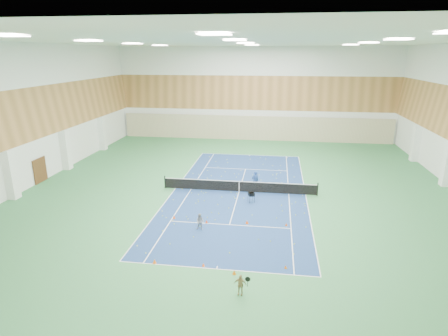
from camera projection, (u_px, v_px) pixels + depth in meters
The scene contains 21 objects.
ground at pixel (239, 192), 31.36m from camera, with size 40.00×40.00×0.00m, color #327542.
room_shell at pixel (240, 121), 29.60m from camera, with size 36.00×40.00×12.00m, color white, non-canonical shape.
wood_cladding at pixel (240, 95), 29.01m from camera, with size 36.00×40.00×8.00m, color #AF7841, non-canonical shape.
ceiling_light_grid at pixel (241, 42), 27.85m from camera, with size 21.40×25.40×0.06m, color white, non-canonical shape.
court_surface at pixel (239, 192), 31.36m from camera, with size 10.97×23.77×0.01m, color navy.
tennis_balls_scatter at pixel (239, 191), 31.35m from camera, with size 10.57×22.77×0.07m, color #CCEC28, non-canonical shape.
tennis_net at pixel (239, 185), 31.20m from camera, with size 12.80×0.10×1.10m, color black, non-canonical shape.
back_curtain at pixel (254, 128), 49.58m from camera, with size 35.40×0.16×3.20m, color #C6B793.
door_left_b at pixel (40, 170), 33.44m from camera, with size 0.08×1.80×2.20m, color #593319.
coach at pixel (255, 181), 31.51m from camera, with size 0.61×0.40×1.67m, color navy.
child_court at pixel (200, 222), 24.49m from camera, with size 0.54×0.42×1.11m, color #93939B.
child_apron at pixel (240, 285), 17.87m from camera, with size 0.63×0.26×1.07m, color #9F8C5B.
ball_cart at pixel (251, 197), 29.03m from camera, with size 0.47×0.47×0.81m, color black, non-canonical shape.
cone_svc_a at pixel (174, 217), 26.25m from camera, with size 0.22×0.22×0.24m, color #EB480C.
cone_svc_b at pixel (207, 222), 25.56m from camera, with size 0.19×0.19×0.21m, color #EB400C.
cone_svc_c at pixel (247, 222), 25.45m from camera, with size 0.23×0.23×0.25m, color #F2500C.
cone_svc_d at pixel (286, 224), 25.15m from camera, with size 0.18×0.18×0.20m, color #E94E0C.
cone_base_a at pixel (155, 261), 20.64m from camera, with size 0.23×0.23×0.25m, color orange.
cone_base_b at pixel (203, 265), 20.37m from camera, with size 0.17×0.17×0.19m, color #FF590D.
cone_base_c at pixel (234, 272), 19.63m from camera, with size 0.21×0.21×0.24m, color orange.
cone_base_d at pixel (286, 267), 20.16m from camera, with size 0.17×0.17×0.19m, color #D6600B.
Camera 1 is at (2.86, -29.27, 11.13)m, focal length 30.00 mm.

